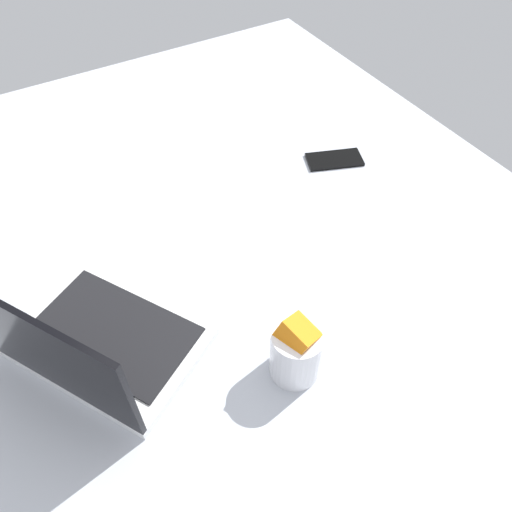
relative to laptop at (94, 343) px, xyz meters
The scene contains 4 objects.
bed_mattress 39.54cm from the laptop, 74.17° to the right, with size 180.00×140.00×18.00cm, color #B7BCC6.
laptop is the anchor object (origin of this frame).
snack_cup 35.24cm from the laptop, 124.47° to the right, with size 9.17×9.05×14.21cm.
cell_phone 74.61cm from the laptop, 71.00° to the right, with size 6.80×14.00×0.80cm, color black.
Camera 1 is at (-64.74, 35.21, 98.59)cm, focal length 35.40 mm.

